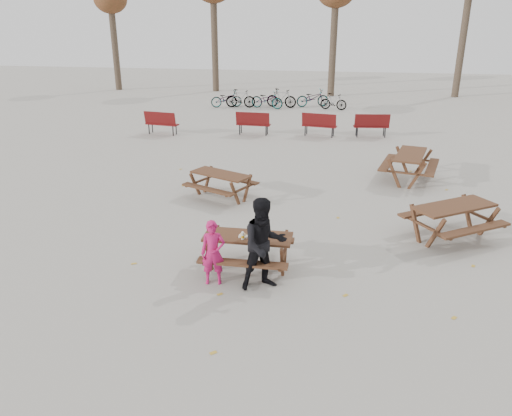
% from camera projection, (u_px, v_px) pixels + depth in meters
% --- Properties ---
extents(ground, '(80.00, 80.00, 0.00)m').
position_uv_depth(ground, '(248.00, 269.00, 10.47)').
color(ground, gray).
rests_on(ground, ground).
extents(main_picnic_table, '(1.80, 1.45, 0.78)m').
position_uv_depth(main_picnic_table, '(248.00, 244.00, 10.26)').
color(main_picnic_table, '#3A2415').
rests_on(main_picnic_table, ground).
extents(food_tray, '(0.18, 0.11, 0.03)m').
position_uv_depth(food_tray, '(243.00, 236.00, 10.12)').
color(food_tray, silver).
rests_on(food_tray, main_picnic_table).
extents(bread_roll, '(0.14, 0.06, 0.05)m').
position_uv_depth(bread_roll, '(243.00, 234.00, 10.11)').
color(bread_roll, tan).
rests_on(bread_roll, food_tray).
extents(soda_bottle, '(0.07, 0.07, 0.17)m').
position_uv_depth(soda_bottle, '(243.00, 236.00, 10.00)').
color(soda_bottle, silver).
rests_on(soda_bottle, main_picnic_table).
extents(child, '(0.54, 0.41, 1.32)m').
position_uv_depth(child, '(213.00, 253.00, 9.72)').
color(child, '#B81758').
rests_on(child, ground).
extents(adult, '(1.12, 1.03, 1.85)m').
position_uv_depth(adult, '(264.00, 244.00, 9.46)').
color(adult, black).
rests_on(adult, ground).
extents(picnic_table_east, '(2.52, 2.42, 0.85)m').
position_uv_depth(picnic_table_east, '(452.00, 222.00, 11.77)').
color(picnic_table_east, '#3A2415').
rests_on(picnic_table_east, ground).
extents(picnic_table_north, '(2.18, 2.02, 0.75)m').
position_uv_depth(picnic_table_north, '(221.00, 186.00, 14.42)').
color(picnic_table_north, '#3A2415').
rests_on(picnic_table_north, ground).
extents(picnic_table_far, '(2.10, 2.40, 0.89)m').
position_uv_depth(picnic_table_far, '(409.00, 167.00, 15.96)').
color(picnic_table_far, '#3A2415').
rests_on(picnic_table_far, ground).
extents(park_bench_row, '(10.76, 1.73, 1.03)m').
position_uv_depth(park_bench_row, '(276.00, 124.00, 21.94)').
color(park_bench_row, maroon).
rests_on(park_bench_row, ground).
extents(bicycle_row, '(7.85, 2.28, 1.06)m').
position_uv_depth(bicycle_row, '(274.00, 99.00, 28.56)').
color(bicycle_row, black).
rests_on(bicycle_row, ground).
extents(fallen_leaves, '(11.00, 11.00, 0.01)m').
position_uv_depth(fallen_leaves, '(285.00, 225.00, 12.69)').
color(fallen_leaves, gold).
rests_on(fallen_leaves, ground).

